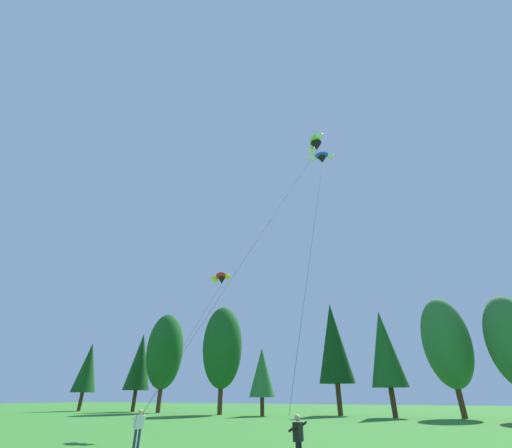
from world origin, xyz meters
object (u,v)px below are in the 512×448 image
object	(u,v)px
parafoil_kite_mid_blue_white	(322,158)
kite_flyer_near	(139,426)
kite_flyer_mid	(298,436)
parafoil_kite_high_red_yellow	(221,278)
parafoil_kite_far_lime_white	(316,144)

from	to	relation	value
parafoil_kite_mid_blue_white	kite_flyer_near	bearing A→B (deg)	-127.68
kite_flyer_mid	parafoil_kite_high_red_yellow	distance (m)	18.94
parafoil_kite_mid_blue_white	kite_flyer_mid	bearing A→B (deg)	-88.92
kite_flyer_near	kite_flyer_mid	bearing A→B (deg)	-11.27
parafoil_kite_high_red_yellow	kite_flyer_near	bearing A→B (deg)	-81.80
parafoil_kite_mid_blue_white	parafoil_kite_high_red_yellow	bearing A→B (deg)	-173.99
kite_flyer_mid	parafoil_kite_far_lime_white	distance (m)	27.74
kite_flyer_near	parafoil_kite_far_lime_white	bearing A→B (deg)	55.32
kite_flyer_mid	parafoil_kite_mid_blue_white	size ratio (longest dim) A/B	0.08
kite_flyer_near	kite_flyer_mid	size ratio (longest dim) A/B	1.00
kite_flyer_mid	parafoil_kite_high_red_yellow	xyz separation A→B (m)	(-10.23, 11.76, 10.76)
parafoil_kite_high_red_yellow	parafoil_kite_mid_blue_white	xyz separation A→B (m)	(9.99, 1.05, 11.22)
kite_flyer_mid	parafoil_kite_mid_blue_white	distance (m)	25.45
kite_flyer_mid	parafoil_kite_far_lime_white	bearing A→B (deg)	93.45
parafoil_kite_high_red_yellow	parafoil_kite_far_lime_white	world-z (taller)	parafoil_kite_far_lime_white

